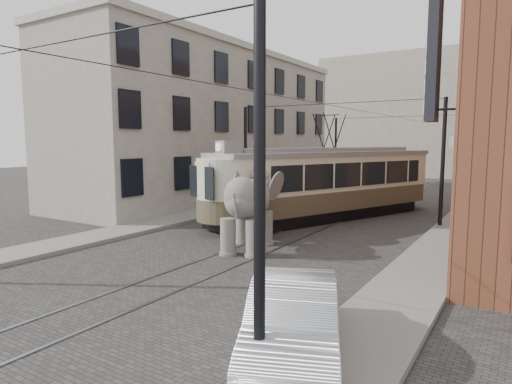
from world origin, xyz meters
The scene contains 10 objects.
ground centered at (0.00, 0.00, 0.00)m, with size 120.00×120.00×0.00m, color #3E3B39.
tram_rails centered at (0.00, 0.00, 0.01)m, with size 1.54×80.00×0.02m, color slate, non-canonical shape.
sidewalk_right centered at (6.00, 0.00, 0.07)m, with size 2.00×60.00×0.15m, color slate.
sidewalk_left centered at (-6.50, 0.00, 0.07)m, with size 2.00×60.00×0.15m, color slate.
stucco_building centered at (-11.00, 10.00, 5.00)m, with size 7.00×24.00×10.00m, color gray.
distant_block centered at (0.00, 40.00, 7.00)m, with size 28.00×10.00×14.00m, color gray.
catenary centered at (-0.20, 5.00, 3.00)m, with size 11.00×30.20×6.00m, color black, non-canonical shape.
tram centered at (-0.20, 5.58, 2.69)m, with size 2.80×13.58×5.39m, color beige, non-canonical shape.
elephant centered at (-0.17, -2.09, 1.46)m, with size 2.63×4.77×2.92m, color slate, non-canonical shape.
parked_car centered at (5.08, -8.63, 0.74)m, with size 1.58×4.50×1.48m, color #B6B7BB.
Camera 1 is at (8.57, -15.49, 4.01)m, focal length 30.74 mm.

